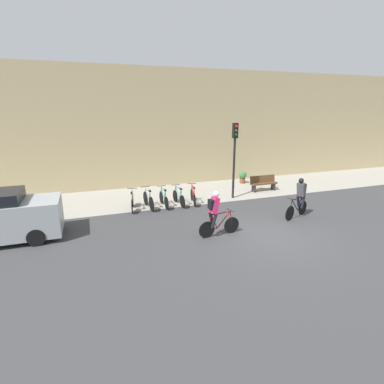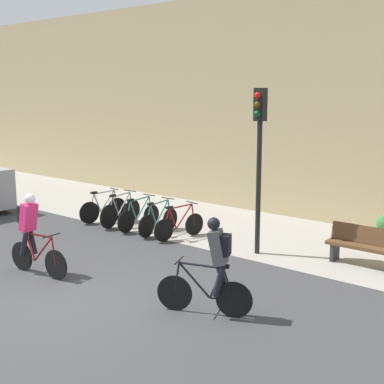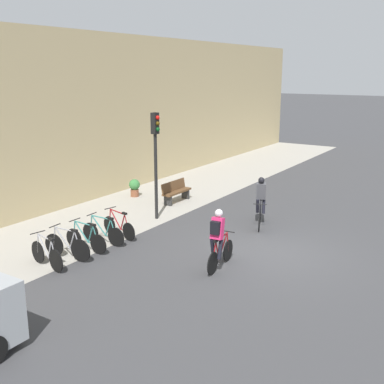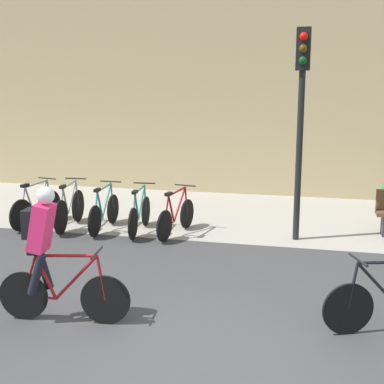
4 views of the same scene
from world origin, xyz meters
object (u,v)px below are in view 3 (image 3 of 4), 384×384
object	(u,v)px
parked_bike_2	(86,239)
bench	(176,191)
parked_bike_0	(47,254)
parked_bike_3	(103,232)
traffic_light_pole	(156,147)
potted_plant	(135,187)
cyclist_pink	(218,238)
cyclist_grey	(261,199)
parked_bike_4	(119,226)
parked_bike_1	(67,246)

from	to	relation	value
parked_bike_2	bench	bearing A→B (deg)	8.55
parked_bike_0	parked_bike_3	distance (m)	2.30
parked_bike_0	traffic_light_pole	world-z (taller)	traffic_light_pole
bench	parked_bike_3	bearing A→B (deg)	-170.27
parked_bike_0	bench	world-z (taller)	parked_bike_0
parked_bike_2	potted_plant	bearing A→B (deg)	26.54
cyclist_pink	cyclist_grey	world-z (taller)	cyclist_grey
cyclist_grey	parked_bike_2	size ratio (longest dim) A/B	1.07
parked_bike_4	potted_plant	size ratio (longest dim) A/B	2.08
parked_bike_4	parked_bike_0	bearing A→B (deg)	179.97
cyclist_grey	parked_bike_4	bearing A→B (deg)	137.98
parked_bike_0	parked_bike_1	distance (m)	0.77
bench	potted_plant	world-z (taller)	bench
cyclist_grey	parked_bike_4	size ratio (longest dim) A/B	1.09
parked_bike_1	parked_bike_2	bearing A→B (deg)	-0.09
parked_bike_3	bench	size ratio (longest dim) A/B	1.01
traffic_light_pole	potted_plant	size ratio (longest dim) A/B	5.08
parked_bike_0	bench	bearing A→B (deg)	6.87
cyclist_pink	potted_plant	world-z (taller)	cyclist_pink
cyclist_grey	parked_bike_0	bearing A→B (deg)	153.53
cyclist_pink	parked_bike_0	bearing A→B (deg)	120.86
cyclist_grey	traffic_light_pole	xyz separation A→B (m)	(-1.43, 3.58, 1.78)
cyclist_pink	parked_bike_4	distance (m)	4.22
bench	parked_bike_1	bearing A→B (deg)	-172.38
cyclist_grey	bench	xyz separation A→B (m)	(0.92, 4.33, -0.48)
parked_bike_3	traffic_light_pole	size ratio (longest dim) A/B	0.42
cyclist_grey	potted_plant	distance (m)	6.44
parked_bike_3	parked_bike_4	distance (m)	0.76
parked_bike_4	parked_bike_3	bearing A→B (deg)	179.99
cyclist_pink	parked_bike_4	bearing A→B (deg)	81.98
cyclist_grey	parked_bike_3	bearing A→B (deg)	143.14
potted_plant	bench	bearing A→B (deg)	-83.06
cyclist_grey	potted_plant	bearing A→B (deg)	83.99
parked_bike_0	parked_bike_1	size ratio (longest dim) A/B	0.94
parked_bike_2	traffic_light_pole	bearing A→B (deg)	2.70
parked_bike_3	potted_plant	size ratio (longest dim) A/B	2.12
parked_bike_1	parked_bike_2	world-z (taller)	parked_bike_1
cyclist_grey	parked_bike_1	xyz separation A→B (m)	(-6.06, 3.40, -0.54)
traffic_light_pole	potted_plant	world-z (taller)	traffic_light_pole
cyclist_pink	parked_bike_1	bearing A→B (deg)	112.41
cyclist_grey	potted_plant	world-z (taller)	cyclist_grey
parked_bike_2	parked_bike_4	distance (m)	1.53
cyclist_pink	cyclist_grey	xyz separation A→B (m)	(4.36, 0.74, -0.00)
cyclist_grey	traffic_light_pole	distance (m)	4.25
bench	potted_plant	xyz separation A→B (m)	(-0.25, 2.05, -0.03)
parked_bike_2	cyclist_pink	bearing A→B (deg)	-77.16
bench	cyclist_grey	bearing A→B (deg)	-101.99
bench	potted_plant	size ratio (longest dim) A/B	2.10
potted_plant	cyclist_grey	bearing A→B (deg)	-96.01
traffic_light_pole	bench	distance (m)	3.34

